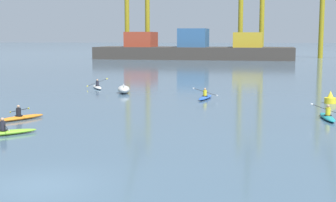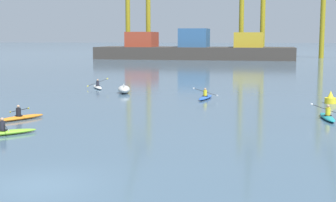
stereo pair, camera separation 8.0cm
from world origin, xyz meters
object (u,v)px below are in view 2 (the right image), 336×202
object	(u,v)px
kayak_blue	(205,97)
kayak_teal	(327,117)
kayak_orange	(20,117)
channel_buoy	(330,99)
kayak_lime	(4,132)
container_barge	(194,49)
kayak_white	(98,87)
capsized_dinghy	(124,89)

from	to	relation	value
kayak_blue	kayak_teal	size ratio (longest dim) A/B	1.00
kayak_teal	kayak_orange	xyz separation A→B (m)	(-18.96, -4.05, -0.00)
channel_buoy	kayak_lime	distance (m)	24.76
channel_buoy	kayak_orange	bearing A→B (deg)	-149.39
kayak_blue	kayak_teal	bearing A→B (deg)	-44.02
container_barge	kayak_orange	distance (m)	85.26
kayak_white	kayak_teal	bearing A→B (deg)	-35.75
channel_buoy	kayak_white	size ratio (longest dim) A/B	0.31
kayak_blue	kayak_white	bearing A→B (deg)	151.88
capsized_dinghy	kayak_lime	bearing A→B (deg)	-91.79
kayak_blue	kayak_teal	world-z (taller)	kayak_teal
channel_buoy	kayak_lime	world-z (taller)	channel_buoy
capsized_dinghy	kayak_orange	world-z (taller)	kayak_orange
channel_buoy	kayak_teal	distance (m)	7.90
kayak_lime	kayak_orange	bearing A→B (deg)	108.91
kayak_white	kayak_blue	bearing A→B (deg)	-28.12
kayak_white	kayak_lime	world-z (taller)	kayak_white
capsized_dinghy	kayak_blue	world-z (taller)	kayak_blue
container_barge	kayak_orange	size ratio (longest dim) A/B	13.93
capsized_dinghy	container_barge	bearing A→B (deg)	93.23
capsized_dinghy	channel_buoy	bearing A→B (deg)	-11.15
kayak_blue	kayak_lime	xyz separation A→B (m)	(-8.55, -17.18, 0.00)
container_barge	kayak_blue	xyz separation A→B (m)	(11.87, -72.63, -2.14)
container_barge	kayak_orange	bearing A→B (deg)	-88.83
channel_buoy	kayak_lime	size ratio (longest dim) A/B	0.35
container_barge	kayak_teal	xyz separation A→B (m)	(20.70, -81.17, -2.14)
channel_buoy	kayak_white	bearing A→B (deg)	162.14
kayak_lime	kayak_orange	distance (m)	4.86
kayak_white	kayak_orange	size ratio (longest dim) A/B	1.00
container_barge	kayak_teal	size ratio (longest dim) A/B	13.21
capsized_dinghy	kayak_blue	size ratio (longest dim) A/B	0.82
capsized_dinghy	kayak_lime	world-z (taller)	kayak_lime
kayak_lime	kayak_teal	bearing A→B (deg)	26.44
kayak_blue	kayak_orange	bearing A→B (deg)	-128.83
kayak_white	kayak_blue	size ratio (longest dim) A/B	0.94
channel_buoy	kayak_lime	xyz separation A→B (m)	(-18.48, -16.47, -0.19)
channel_buoy	kayak_white	xyz separation A→B (m)	(-21.66, 6.98, -0.19)
container_barge	kayak_blue	size ratio (longest dim) A/B	13.17
capsized_dinghy	kayak_blue	bearing A→B (deg)	-19.51
container_barge	kayak_white	distance (m)	66.40
container_barge	kayak_lime	bearing A→B (deg)	-87.89
channel_buoy	kayak_white	world-z (taller)	kayak_white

